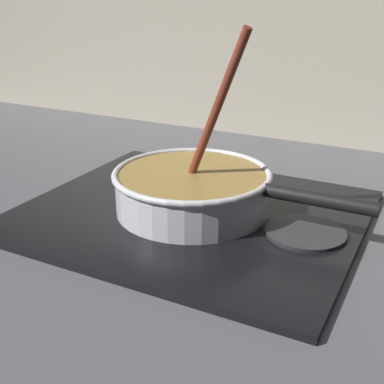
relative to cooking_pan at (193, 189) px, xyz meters
name	(u,v)px	position (x,y,z in m)	size (l,w,h in m)	color
ground	(60,282)	(-0.08, -0.25, -0.07)	(2.40, 1.60, 0.04)	#4C4C51
backsplash_wall	(263,28)	(-0.08, 0.54, 0.22)	(2.40, 0.02, 0.55)	#B2A893
hob_plate	(192,213)	(0.00, 0.00, -0.04)	(0.56, 0.48, 0.01)	black
burner_ring	(192,208)	(0.00, 0.00, -0.03)	(0.17, 0.17, 0.01)	#592D0C
spare_burner	(305,232)	(0.20, 0.00, -0.04)	(0.13, 0.13, 0.01)	#262628
cooking_pan	(193,189)	(0.00, 0.00, 0.00)	(0.44, 0.27, 0.31)	silver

